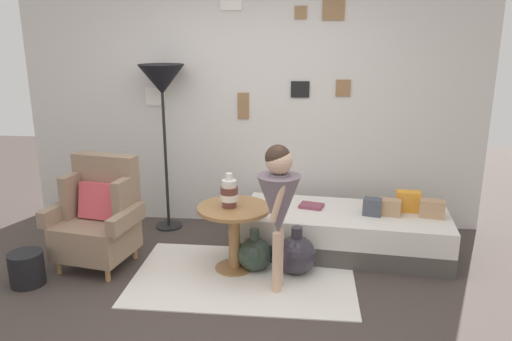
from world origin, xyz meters
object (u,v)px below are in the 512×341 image
at_px(floor_lamp, 162,85).
at_px(demijohn_far, 296,254).
at_px(person_child, 279,199).
at_px(magazine_basket, 27,269).
at_px(demijohn_near, 255,254).
at_px(armchair, 99,217).
at_px(vase_striped, 229,193).
at_px(book_on_daybed, 311,206).
at_px(side_table, 234,224).
at_px(daybed, 344,232).

height_order(floor_lamp, demijohn_far, floor_lamp).
bearing_deg(person_child, magazine_basket, -176.52).
bearing_deg(demijohn_near, magazine_basket, -166.45).
bearing_deg(magazine_basket, armchair, 44.79).
relative_size(vase_striped, book_on_daybed, 1.36).
xyz_separation_m(vase_striped, demijohn_far, (0.58, -0.01, -0.53)).
height_order(armchair, side_table, armchair).
distance_m(vase_striped, floor_lamp, 1.46).
relative_size(book_on_daybed, demijohn_near, 0.58).
distance_m(vase_striped, demijohn_far, 0.79).
height_order(armchair, floor_lamp, floor_lamp).
distance_m(side_table, magazine_basket, 1.75).
xyz_separation_m(armchair, magazine_basket, (-0.45, -0.45, -0.30)).
distance_m(person_child, demijohn_far, 0.69).
relative_size(armchair, vase_striped, 3.25).
bearing_deg(armchair, person_child, -11.48).
bearing_deg(magazine_basket, side_table, 14.90).
bearing_deg(demijohn_far, armchair, 179.08).
distance_m(floor_lamp, book_on_daybed, 1.89).
relative_size(daybed, vase_striped, 6.59).
xyz_separation_m(daybed, person_child, (-0.58, -0.79, 0.58)).
distance_m(floor_lamp, person_child, 1.89).
bearing_deg(magazine_basket, vase_striped, 14.88).
distance_m(armchair, book_on_daybed, 1.95).
distance_m(daybed, floor_lamp, 2.28).
xyz_separation_m(side_table, person_child, (0.40, -0.32, 0.35)).
bearing_deg(demijohn_near, floor_lamp, 138.49).
bearing_deg(side_table, floor_lamp, 133.01).
distance_m(armchair, person_child, 1.67).
distance_m(daybed, vase_striped, 1.23).
bearing_deg(daybed, demijohn_far, -131.68).
height_order(armchair, vase_striped, armchair).
xyz_separation_m(book_on_daybed, magazine_basket, (-2.33, -1.00, -0.28)).
height_order(daybed, demijohn_far, demijohn_far).
bearing_deg(demijohn_near, daybed, 30.39).
bearing_deg(person_child, demijohn_near, 124.64).
xyz_separation_m(side_table, vase_striped, (-0.04, -0.01, 0.28)).
bearing_deg(daybed, floor_lamp, 166.60).
bearing_deg(magazine_basket, book_on_daybed, 23.23).
xyz_separation_m(armchair, floor_lamp, (0.37, 0.89, 1.07)).
distance_m(person_child, book_on_daybed, 0.98).
bearing_deg(floor_lamp, demijohn_near, -41.51).
height_order(vase_striped, demijohn_far, vase_striped).
bearing_deg(book_on_daybed, vase_striped, -141.05).
xyz_separation_m(daybed, side_table, (-0.98, -0.47, 0.22)).
bearing_deg(vase_striped, daybed, 25.34).
distance_m(book_on_daybed, magazine_basket, 2.55).
distance_m(person_child, magazine_basket, 2.16).
relative_size(vase_striped, magazine_basket, 1.07).
bearing_deg(side_table, demijohn_near, 0.25).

